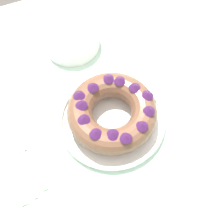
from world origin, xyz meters
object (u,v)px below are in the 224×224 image
serving_knife (16,174)px  side_bowl (72,40)px  cake_knife (38,165)px  bundt_cake (112,112)px  serving_dish (112,120)px  fork (25,160)px

serving_knife → side_bowl: 0.46m
cake_knife → bundt_cake: bearing=9.9°
serving_dish → bundt_cake: bearing=-55.0°
serving_dish → serving_knife: (-0.29, -0.05, -0.01)m
bundt_cake → side_bowl: (-0.01, 0.31, -0.04)m
fork → bundt_cake: bearing=3.9°
fork → cake_knife: 0.04m
side_bowl → cake_knife: bearing=-122.0°
serving_dish → bundt_cake: bundt_cake is taller
bundt_cake → cake_knife: size_ratio=1.46×
serving_dish → cake_knife: 0.24m
bundt_cake → side_bowl: bearing=92.5°
serving_knife → side_bowl: size_ratio=1.12×
side_bowl → bundt_cake: bearing=-87.5°
serving_dish → bundt_cake: 0.05m
fork → serving_knife: size_ratio=0.95×
cake_knife → side_bowl: side_bowl is taller
fork → side_bowl: 0.41m
serving_dish → serving_knife: size_ratio=1.52×
fork → cake_knife: size_ratio=1.13×
bundt_cake → cake_knife: bundt_cake is taller
bundt_cake → cake_knife: 0.25m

